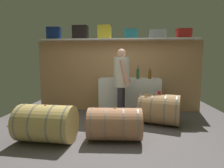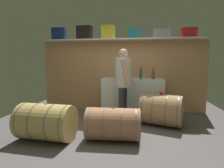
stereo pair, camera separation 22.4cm
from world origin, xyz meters
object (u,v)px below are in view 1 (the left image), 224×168
Objects in this scene: toolcase_grey at (158,34)px; toolcase_navy at (54,33)px; wine_barrel_far at (115,124)px; toolcase_red at (184,34)px; toolcase_black at (80,33)px; toolcase_yellow at (105,32)px; toolcase_teal at (131,34)px; wine_glass at (122,74)px; wine_barrel_flank at (46,123)px; wine_barrel_near at (159,109)px; tasting_cup at (159,93)px; wine_bottle_amber at (150,74)px; wine_bottle_green at (138,73)px; winemaker_pouring at (122,78)px; red_funnel at (124,76)px; work_cabinet at (129,96)px.

toolcase_navy is at bearing -177.63° from toolcase_grey.
wine_barrel_far is (1.78, -1.89, -1.85)m from toolcase_navy.
toolcase_black is at bearing 176.34° from toolcase_red.
toolcase_yellow reaches higher than toolcase_teal.
wine_glass is at bearing -178.86° from toolcase_grey.
wine_barrel_far is (-0.07, -1.91, -0.76)m from wine_glass.
toolcase_black is 0.40× the size of wine_barrel_flank.
wine_barrel_near is 0.36m from tasting_cup.
toolcase_grey is 1.10m from wine_bottle_amber.
wine_bottle_amber is (0.47, -0.35, -1.03)m from toolcase_teal.
toolcase_yellow is 1.63m from wine_bottle_amber.
wine_bottle_green is 0.31m from wine_bottle_amber.
tasting_cup is at bearing -92.98° from toolcase_grey.
winemaker_pouring is at bearing -36.12° from toolcase_black.
wine_bottle_green is at bearing -31.54° from red_funnel.
work_cabinet is at bearing -12.72° from toolcase_yellow.
work_cabinet reaches higher than wine_barrel_near.
toolcase_grey is 0.43× the size of wine_barrel_near.
toolcase_grey is at bearing 59.47° from wine_barrel_far.
wine_glass is 2.06m from wine_barrel_far.
wine_glass is (-1.60, 0.02, -1.04)m from toolcase_red.
wine_barrel_flank is (-1.44, -1.84, -0.15)m from work_cabinet.
work_cabinet reaches higher than tasting_cup.
toolcase_yellow is at bearing 99.12° from wine_barrel_far.
toolcase_black is at bearing 171.15° from work_cabinet.
toolcase_grey reaches higher than wine_barrel_near.
winemaker_pouring is at bearing 172.58° from tasting_cup.
red_funnel is (0.08, -0.23, -0.05)m from wine_glass.
work_cabinet is at bearing -47.39° from wine_glass.
wine_barrel_far is at bearing 2.37° from winemaker_pouring.
wine_bottle_green reaches higher than wine_bottle_amber.
toolcase_grey reaches higher than wine_glass.
toolcase_navy is at bearing 174.28° from work_cabinet.
toolcase_yellow is at bearing 1.66° from toolcase_black.
wine_bottle_amber is 2.52× the size of red_funnel.
wine_bottle_green is (1.53, -0.41, -1.07)m from toolcase_black.
wine_bottle_amber is (-0.89, -0.35, -1.03)m from toolcase_red.
wine_glass is at bearing 85.22° from wine_barrel_far.
tasting_cup is 0.88m from winemaker_pouring.
toolcase_navy is 2.36m from winemaker_pouring.
wine_glass is 1.39× the size of red_funnel.
toolcase_navy reaches higher than red_funnel.
red_funnel is 1.83m from wine_barrel_far.
toolcase_teal is at bearing 121.35° from tasting_cup.
toolcase_black is at bearing 178.47° from toolcase_teal.
tasting_cup is (0.60, -0.99, -1.40)m from toolcase_teal.
toolcase_red reaches higher than wine_bottle_green.
toolcase_navy is 2.15m from wine_glass.
toolcase_yellow is at bearing -4.03° from toolcase_navy.
toolcase_navy reaches higher than wine_bottle_amber.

